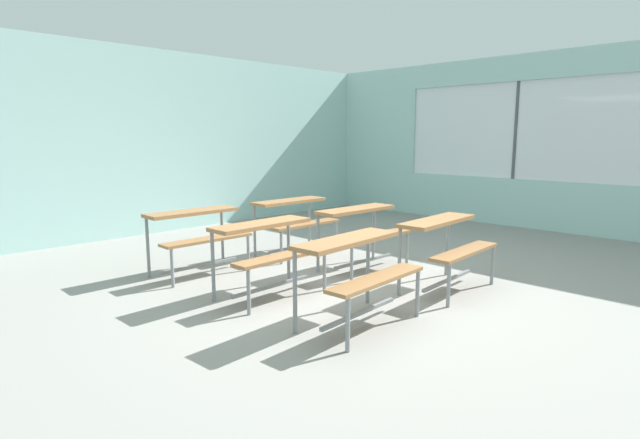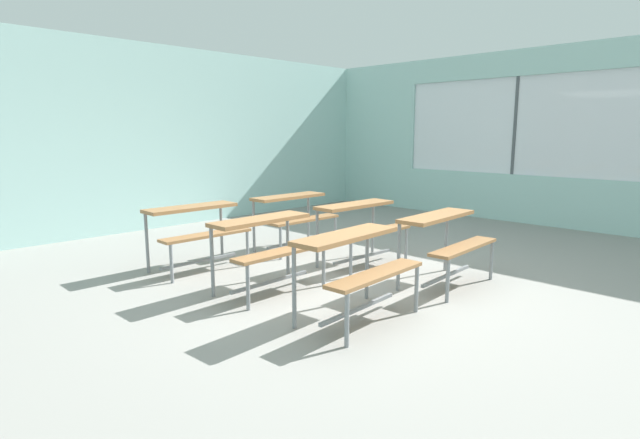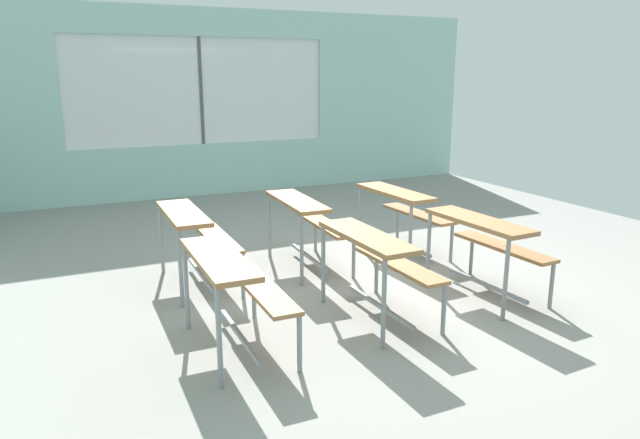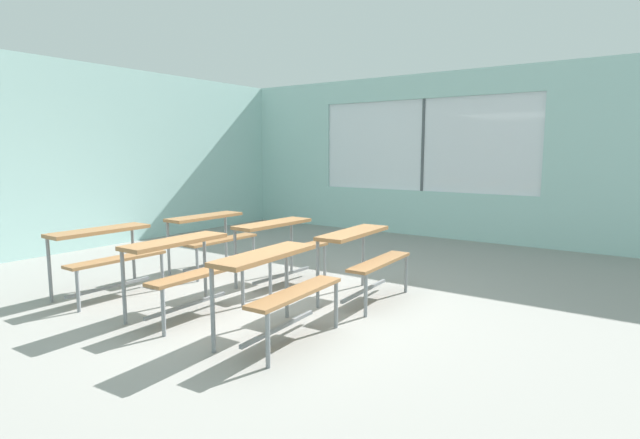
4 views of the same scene
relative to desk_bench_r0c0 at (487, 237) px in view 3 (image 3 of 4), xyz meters
The scene contains 8 objects.
ground 1.09m from the desk_bench_r0c0, 44.60° to the left, with size 10.00×9.00×0.05m, color gray.
wall_right 5.74m from the desk_bench_r0c0, ahead, with size 0.12×9.00×3.00m.
desk_bench_r0c0 is the anchor object (origin of this frame).
desk_bench_r0c1 1.42m from the desk_bench_r0c0, ahead, with size 1.13×0.64×0.74m.
desk_bench_r1c0 1.14m from the desk_bench_r0c0, 91.14° to the left, with size 1.11×0.61×0.74m.
desk_bench_r1c1 1.83m from the desk_bench_r0c0, 38.37° to the left, with size 1.12×0.64×0.74m.
desk_bench_r2c0 2.37m from the desk_bench_r0c0, 91.89° to the left, with size 1.11×0.61×0.74m.
desk_bench_r2c1 2.69m from the desk_bench_r0c0, 58.70° to the left, with size 1.11×0.61×0.74m.
Camera 3 is at (-4.60, 2.86, 1.99)m, focal length 32.92 mm.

